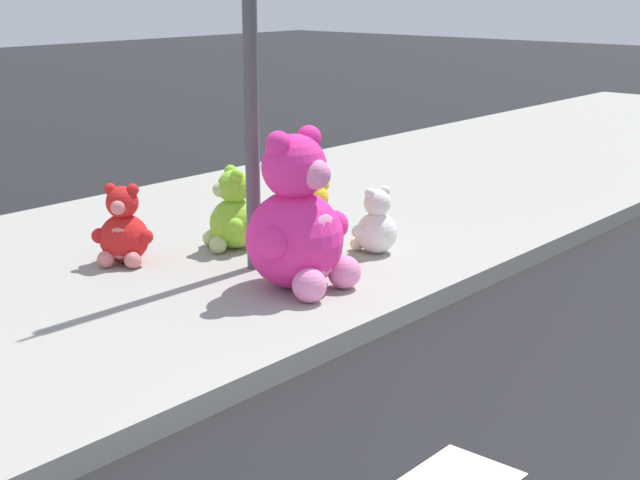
{
  "coord_description": "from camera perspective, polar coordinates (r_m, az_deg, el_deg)",
  "views": [
    {
      "loc": [
        -3.89,
        -0.48,
        2.3
      ],
      "look_at": [
        0.85,
        3.6,
        0.55
      ],
      "focal_mm": 52.09,
      "sensor_mm": 36.0,
      "label": 1
    }
  ],
  "objects": [
    {
      "name": "sidewalk",
      "position": [
        7.23,
        -14.16,
        -2.77
      ],
      "size": [
        28.0,
        4.4,
        0.15
      ],
      "primitive_type": "cube",
      "color": "#9E9B93",
      "rests_on": "ground_plane"
    },
    {
      "name": "sign_pole",
      "position": [
        6.92,
        -4.3,
        11.84
      ],
      "size": [
        0.56,
        0.11,
        3.2
      ],
      "color": "#4C4C51",
      "rests_on": "sidewalk"
    },
    {
      "name": "plush_pink_large",
      "position": [
        6.62,
        -1.34,
        0.89
      ],
      "size": [
        0.9,
        0.79,
        1.16
      ],
      "color": "#F22D93",
      "rests_on": "sidewalk"
    },
    {
      "name": "plush_white",
      "position": [
        7.58,
        3.43,
        0.86
      ],
      "size": [
        0.42,
        0.39,
        0.55
      ],
      "color": "white",
      "rests_on": "sidewalk"
    },
    {
      "name": "plush_red",
      "position": [
        7.43,
        -12.0,
        0.51
      ],
      "size": [
        0.46,
        0.45,
        0.64
      ],
      "color": "red",
      "rests_on": "sidewalk"
    },
    {
      "name": "plush_lime",
      "position": [
        7.7,
        -5.41,
        1.48
      ],
      "size": [
        0.49,
        0.48,
        0.69
      ],
      "color": "#8CD133",
      "rests_on": "sidewalk"
    },
    {
      "name": "plush_yellow",
      "position": [
        7.59,
        -0.42,
        1.06
      ],
      "size": [
        0.41,
        0.43,
        0.6
      ],
      "color": "yellow",
      "rests_on": "sidewalk"
    }
  ]
}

